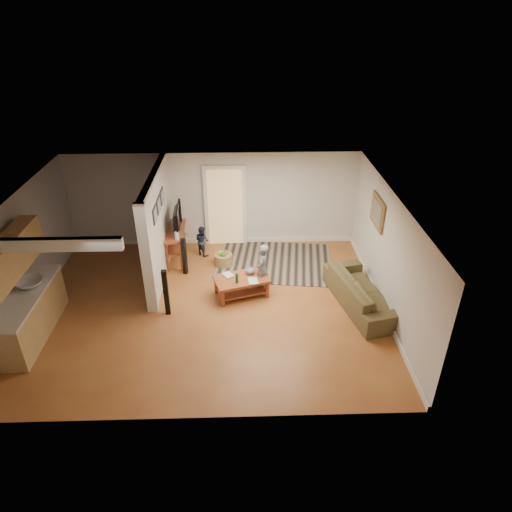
{
  "coord_description": "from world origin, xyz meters",
  "views": [
    {
      "loc": [
        0.76,
        -8.07,
        5.89
      ],
      "look_at": [
        1.02,
        0.27,
        1.1
      ],
      "focal_mm": 32.0,
      "sensor_mm": 36.0,
      "label": 1
    }
  ],
  "objects_px": {
    "tv_console": "(175,233)",
    "speaker_left": "(166,292)",
    "toy_basket": "(223,259)",
    "coffee_table": "(242,281)",
    "sofa": "(360,305)",
    "toddler": "(203,254)",
    "child": "(262,291)",
    "speaker_right": "(184,256)"
  },
  "relations": [
    {
      "from": "sofa",
      "to": "coffee_table",
      "type": "height_order",
      "value": "coffee_table"
    },
    {
      "from": "speaker_right",
      "to": "speaker_left",
      "type": "bearing_deg",
      "value": -73.72
    },
    {
      "from": "sofa",
      "to": "coffee_table",
      "type": "distance_m",
      "value": 2.65
    },
    {
      "from": "coffee_table",
      "to": "toy_basket",
      "type": "height_order",
      "value": "coffee_table"
    },
    {
      "from": "toy_basket",
      "to": "toddler",
      "type": "relative_size",
      "value": 0.56
    },
    {
      "from": "speaker_left",
      "to": "toddler",
      "type": "bearing_deg",
      "value": 74.18
    },
    {
      "from": "sofa",
      "to": "speaker_left",
      "type": "relative_size",
      "value": 2.14
    },
    {
      "from": "speaker_right",
      "to": "coffee_table",
      "type": "bearing_deg",
      "value": -11.49
    },
    {
      "from": "toy_basket",
      "to": "speaker_right",
      "type": "bearing_deg",
      "value": -157.23
    },
    {
      "from": "coffee_table",
      "to": "toddler",
      "type": "relative_size",
      "value": 1.64
    },
    {
      "from": "toddler",
      "to": "speaker_left",
      "type": "bearing_deg",
      "value": 121.63
    },
    {
      "from": "coffee_table",
      "to": "tv_console",
      "type": "distance_m",
      "value": 2.36
    },
    {
      "from": "coffee_table",
      "to": "toddler",
      "type": "height_order",
      "value": "coffee_table"
    },
    {
      "from": "speaker_left",
      "to": "toy_basket",
      "type": "height_order",
      "value": "speaker_left"
    },
    {
      "from": "coffee_table",
      "to": "tv_console",
      "type": "relative_size",
      "value": 0.98
    },
    {
      "from": "sofa",
      "to": "toddler",
      "type": "relative_size",
      "value": 2.84
    },
    {
      "from": "speaker_left",
      "to": "speaker_right",
      "type": "bearing_deg",
      "value": 79.3
    },
    {
      "from": "sofa",
      "to": "toy_basket",
      "type": "distance_m",
      "value": 3.55
    },
    {
      "from": "child",
      "to": "toddler",
      "type": "bearing_deg",
      "value": -126.19
    },
    {
      "from": "speaker_right",
      "to": "toy_basket",
      "type": "bearing_deg",
      "value": 46.35
    },
    {
      "from": "toy_basket",
      "to": "coffee_table",
      "type": "bearing_deg",
      "value": -71.03
    },
    {
      "from": "sofa",
      "to": "speaker_right",
      "type": "distance_m",
      "value": 4.23
    },
    {
      "from": "tv_console",
      "to": "toddler",
      "type": "distance_m",
      "value": 1.02
    },
    {
      "from": "coffee_table",
      "to": "speaker_right",
      "type": "xyz_separation_m",
      "value": [
        -1.37,
        0.96,
        0.12
      ]
    },
    {
      "from": "coffee_table",
      "to": "tv_console",
      "type": "height_order",
      "value": "tv_console"
    },
    {
      "from": "speaker_left",
      "to": "child",
      "type": "bearing_deg",
      "value": 17.83
    },
    {
      "from": "toy_basket",
      "to": "child",
      "type": "bearing_deg",
      "value": -52.57
    },
    {
      "from": "speaker_right",
      "to": "sofa",
      "type": "bearing_deg",
      "value": 3.83
    },
    {
      "from": "tv_console",
      "to": "speaker_right",
      "type": "distance_m",
      "value": 0.79
    },
    {
      "from": "speaker_right",
      "to": "toddler",
      "type": "height_order",
      "value": "speaker_right"
    },
    {
      "from": "sofa",
      "to": "coffee_table",
      "type": "xyz_separation_m",
      "value": [
        -2.59,
        0.46,
        0.36
      ]
    },
    {
      "from": "coffee_table",
      "to": "toy_basket",
      "type": "xyz_separation_m",
      "value": [
        -0.46,
        1.34,
        -0.19
      ]
    },
    {
      "from": "sofa",
      "to": "toddler",
      "type": "distance_m",
      "value": 4.3
    },
    {
      "from": "child",
      "to": "speaker_left",
      "type": "bearing_deg",
      "value": -55.18
    },
    {
      "from": "toy_basket",
      "to": "tv_console",
      "type": "bearing_deg",
      "value": 165.82
    },
    {
      "from": "sofa",
      "to": "toy_basket",
      "type": "xyz_separation_m",
      "value": [
        -3.05,
        1.8,
        0.17
      ]
    },
    {
      "from": "sofa",
      "to": "speaker_right",
      "type": "height_order",
      "value": "speaker_right"
    },
    {
      "from": "tv_console",
      "to": "speaker_left",
      "type": "distance_m",
      "value": 2.29
    },
    {
      "from": "coffee_table",
      "to": "speaker_right",
      "type": "height_order",
      "value": "speaker_right"
    },
    {
      "from": "sofa",
      "to": "tv_console",
      "type": "xyz_separation_m",
      "value": [
        -4.24,
        2.1,
        0.76
      ]
    },
    {
      "from": "coffee_table",
      "to": "sofa",
      "type": "bearing_deg",
      "value": -10.07
    },
    {
      "from": "coffee_table",
      "to": "child",
      "type": "relative_size",
      "value": 1.12
    }
  ]
}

